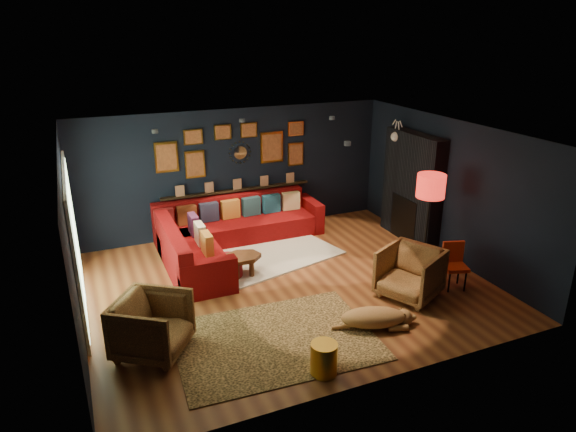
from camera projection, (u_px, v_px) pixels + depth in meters
name	position (u px, v px, depth m)	size (l,w,h in m)	color
floor	(287.00, 285.00, 8.74)	(6.50, 6.50, 0.00)	brown
room_walls	(287.00, 196.00, 8.19)	(6.50, 6.50, 6.50)	black
sectional	(222.00, 235.00, 9.96)	(3.41, 2.69, 0.86)	maroon
ledge	(237.00, 190.00, 10.73)	(3.20, 0.12, 0.04)	black
gallery_wall	(235.00, 148.00, 10.45)	(3.15, 0.04, 1.02)	gold
sunburst_mirror	(240.00, 153.00, 10.53)	(0.47, 0.16, 0.47)	silver
fireplace	(411.00, 191.00, 10.30)	(0.31, 1.60, 2.20)	black
deer_head	(403.00, 136.00, 10.39)	(0.50, 0.28, 0.45)	white
sliding_door	(75.00, 242.00, 7.69)	(0.06, 2.80, 2.20)	white
ceiling_spots	(269.00, 127.00, 8.54)	(3.30, 2.50, 0.06)	black
shag_rug	(269.00, 253.00, 9.92)	(2.43, 1.77, 0.03)	silver
leopard_rug	(275.00, 340.00, 7.20)	(2.76, 1.97, 0.02)	tan
coffee_table	(242.00, 259.00, 8.96)	(0.72, 0.55, 0.36)	#5A321C
pouf	(228.00, 266.00, 8.96)	(0.52, 0.52, 0.34)	maroon
armchair_left	(152.00, 323.00, 6.80)	(0.88, 0.82, 0.91)	#CC8345
armchair_right	(410.00, 271.00, 8.24)	(0.88, 0.82, 0.91)	#CC8345
gold_stool	(324.00, 359.00, 6.46)	(0.34, 0.34, 0.43)	gold
orange_chair	(454.00, 261.00, 8.55)	(0.46, 0.46, 0.78)	black
floor_lamp	(431.00, 190.00, 8.79)	(0.49, 0.49, 1.78)	black
dog	(373.00, 314.00, 7.44)	(1.30, 0.64, 0.41)	#C07C4B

